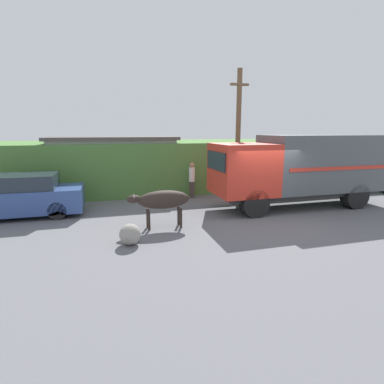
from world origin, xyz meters
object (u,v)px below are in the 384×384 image
object	(u,v)px
parked_suv	(19,196)
roadside_rock	(130,234)
brown_cow	(163,200)
pedestrian_on_hill	(192,178)
cargo_truck	(302,167)
utility_pole	(238,132)

from	to	relation	value
parked_suv	roadside_rock	bearing A→B (deg)	-43.91
brown_cow	pedestrian_on_hill	bearing A→B (deg)	58.69
parked_suv	brown_cow	bearing A→B (deg)	-26.03
cargo_truck	roadside_rock	size ratio (longest dim) A/B	12.20
parked_suv	pedestrian_on_hill	distance (m)	7.23
cargo_truck	pedestrian_on_hill	size ratio (longest dim) A/B	4.35
cargo_truck	parked_suv	size ratio (longest dim) A/B	1.64
brown_cow	utility_pole	size ratio (longest dim) A/B	0.34
parked_suv	utility_pole	size ratio (longest dim) A/B	0.75
pedestrian_on_hill	utility_pole	bearing A→B (deg)	-161.07
cargo_truck	brown_cow	world-z (taller)	cargo_truck
utility_pole	cargo_truck	bearing A→B (deg)	-62.78
brown_cow	pedestrian_on_hill	xyz separation A→B (m)	(2.17, 4.10, 0.02)
cargo_truck	roadside_rock	world-z (taller)	cargo_truck
cargo_truck	pedestrian_on_hill	world-z (taller)	cargo_truck
cargo_truck	brown_cow	bearing A→B (deg)	-167.24
utility_pole	brown_cow	bearing A→B (deg)	-137.24
cargo_truck	roadside_rock	bearing A→B (deg)	-159.55
utility_pole	pedestrian_on_hill	bearing A→B (deg)	-177.29
pedestrian_on_hill	roadside_rock	xyz separation A→B (m)	(-3.35, -5.38, -0.66)
parked_suv	utility_pole	distance (m)	9.89
parked_suv	pedestrian_on_hill	xyz separation A→B (m)	(7.10, 1.35, 0.19)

